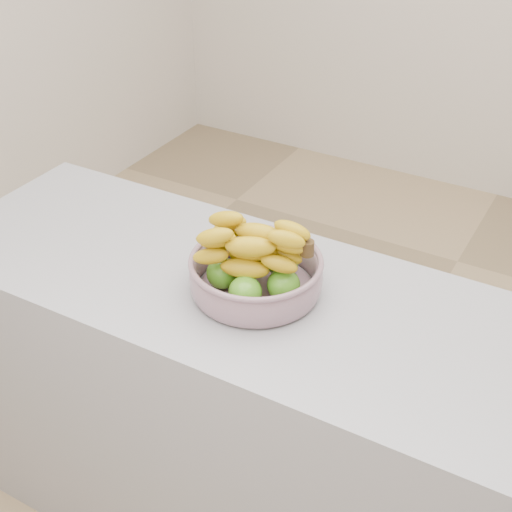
{
  "coord_description": "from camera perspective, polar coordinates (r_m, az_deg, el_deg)",
  "views": [
    {
      "loc": [
        0.56,
        -1.7,
        1.92
      ],
      "look_at": [
        -0.12,
        -0.51,
        1.0
      ],
      "focal_mm": 50.0,
      "sensor_mm": 36.0,
      "label": 1
    }
  ],
  "objects": [
    {
      "name": "fruit_bowl",
      "position": [
        1.67,
        -0.02,
        -1.11
      ],
      "size": [
        0.32,
        0.32,
        0.19
      ],
      "rotation": [
        0.0,
        0.0,
        0.2
      ],
      "color": "#959CB3",
      "rests_on": "counter"
    },
    {
      "name": "counter",
      "position": [
        1.97,
        3.21,
        -14.43
      ],
      "size": [
        2.0,
        0.6,
        0.9
      ],
      "primitive_type": "cube",
      "color": "gray",
      "rests_on": "ground"
    },
    {
      "name": "ground",
      "position": [
        2.62,
        8.06,
        -13.71
      ],
      "size": [
        4.0,
        4.0,
        0.0
      ],
      "primitive_type": "plane",
      "color": "#9E8561",
      "rests_on": "ground"
    }
  ]
}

